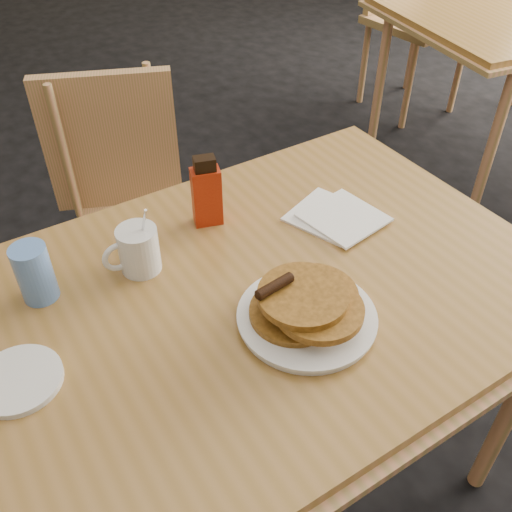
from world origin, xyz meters
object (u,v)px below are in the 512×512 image
Objects in this scene: chair_main_far at (129,195)px; blue_tumbler at (35,273)px; syrup_bottle at (206,193)px; main_table at (248,304)px; pancake_plate at (307,310)px; coffee_mug at (137,249)px.

chair_main_far is 7.29× the size of blue_tumbler.
syrup_bottle is at bearing 6.69° from blue_tumbler.
chair_main_far is at bearing 89.32° from main_table.
pancake_plate is (0.04, -0.88, 0.25)m from chair_main_far.
blue_tumbler reaches higher than pancake_plate.
chair_main_far reaches higher than main_table.
coffee_mug is at bearing 125.06° from pancake_plate.
chair_main_far is 0.66m from coffee_mug.
coffee_mug reaches higher than blue_tumbler.
main_table is 4.97× the size of pancake_plate.
pancake_plate is 1.69× the size of coffee_mug.
blue_tumbler is at bearing 151.12° from main_table.
coffee_mug is 0.20m from blue_tumbler.
chair_main_far is at bearing 83.99° from coffee_mug.
chair_main_far reaches higher than blue_tumbler.
chair_main_far is 0.72m from blue_tumbler.
coffee_mug is at bearing -7.04° from blue_tumbler.
pancake_plate is 0.37m from coffee_mug.
main_table is 7.75× the size of syrup_bottle.
pancake_plate reaches higher than main_table.
pancake_plate is 1.56× the size of syrup_bottle.
syrup_bottle is at bearing 81.08° from main_table.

